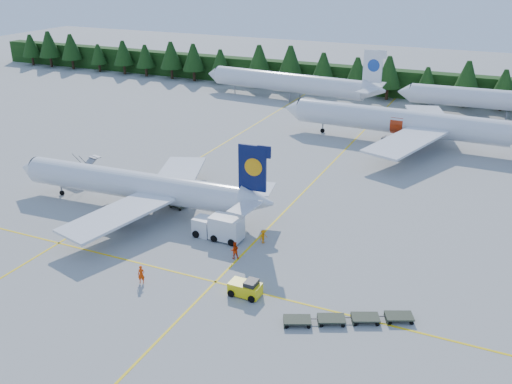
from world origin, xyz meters
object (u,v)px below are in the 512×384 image
at_px(airstairs, 78,180).
at_px(service_truck, 218,227).
at_px(baggage_tug, 246,288).
at_px(airliner_navy, 129,184).
at_px(airliner_red, 395,121).

height_order(airstairs, service_truck, airstairs).
bearing_deg(service_truck, baggage_tug, -48.25).
height_order(airliner_navy, baggage_tug, airliner_navy).
distance_m(airliner_red, service_truck, 45.93).
bearing_deg(airstairs, airliner_red, 60.81).
distance_m(airliner_red, airstairs, 52.89).
height_order(airliner_navy, airliner_red, airliner_red).
relative_size(service_truck, baggage_tug, 1.93).
xyz_separation_m(airliner_red, baggage_tug, (-2.58, -54.11, -2.92)).
height_order(airliner_red, baggage_tug, airliner_red).
bearing_deg(baggage_tug, service_truck, 131.45).
bearing_deg(airliner_navy, airstairs, 160.68).
distance_m(airliner_navy, service_truck, 14.81).
bearing_deg(airliner_red, airliner_navy, -119.52).
bearing_deg(service_truck, airliner_navy, 169.63).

